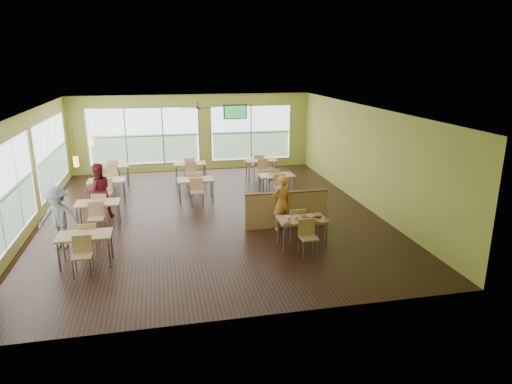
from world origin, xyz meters
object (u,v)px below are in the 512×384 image
(main_table, at_px, (302,223))
(man_plaid, at_px, (282,203))
(half_wall_divider, at_px, (286,209))
(food_basket, at_px, (317,216))

(main_table, height_order, man_plaid, man_plaid)
(half_wall_divider, bearing_deg, food_basket, -74.07)
(man_plaid, height_order, food_basket, man_plaid)
(man_plaid, xyz_separation_m, food_basket, (0.59, -1.23, -0.00))
(half_wall_divider, xyz_separation_m, food_basket, (0.40, -1.41, 0.26))
(main_table, relative_size, food_basket, 6.11)
(main_table, relative_size, man_plaid, 0.97)
(main_table, height_order, half_wall_divider, half_wall_divider)
(man_plaid, bearing_deg, food_basket, 98.09)
(man_plaid, distance_m, food_basket, 1.36)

